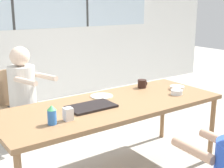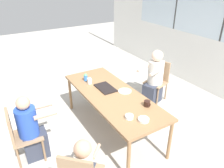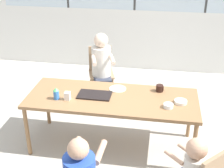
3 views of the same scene
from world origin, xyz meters
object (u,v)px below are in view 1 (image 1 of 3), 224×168
at_px(sippy_cup, 52,115).
at_px(bowl_cereal, 177,88).
at_px(chair_for_woman_green_shirt, 16,98).
at_px(person_woman_green_shirt, 25,99).
at_px(milk_carton_small, 68,114).
at_px(coffee_mug, 142,84).
at_px(bowl_white_shallow, 177,92).

xyz_separation_m(sippy_cup, bowl_cereal, (1.49, 0.15, -0.06)).
xyz_separation_m(chair_for_woman_green_shirt, bowl_cereal, (1.26, -1.41, 0.24)).
bearing_deg(bowl_cereal, chair_for_woman_green_shirt, 131.64).
height_order(person_woman_green_shirt, sippy_cup, person_woman_green_shirt).
bearing_deg(bowl_cereal, milk_carton_small, -174.14).
bearing_deg(sippy_cup, person_woman_green_shirt, 78.67).
bearing_deg(bowl_cereal, person_woman_green_shirt, 133.92).
bearing_deg(chair_for_woman_green_shirt, person_woman_green_shirt, 90.00).
bearing_deg(coffee_mug, bowl_white_shallow, -74.26).
xyz_separation_m(chair_for_woman_green_shirt, coffee_mug, (1.00, -1.15, 0.27)).
bearing_deg(chair_for_woman_green_shirt, sippy_cup, 64.58).
relative_size(milk_carton_small, bowl_cereal, 0.66).
distance_m(coffee_mug, bowl_white_shallow, 0.41).
bearing_deg(milk_carton_small, bowl_cereal, 5.86).
distance_m(milk_carton_small, bowl_cereal, 1.36).
relative_size(chair_for_woman_green_shirt, sippy_cup, 5.62).
distance_m(coffee_mug, sippy_cup, 1.30).
height_order(sippy_cup, bowl_cereal, sippy_cup).
height_order(person_woman_green_shirt, bowl_cereal, person_woman_green_shirt).
bearing_deg(person_woman_green_shirt, coffee_mug, 116.97).
relative_size(person_woman_green_shirt, bowl_cereal, 7.46).
height_order(chair_for_woman_green_shirt, bowl_cereal, chair_for_woman_green_shirt).
distance_m(sippy_cup, milk_carton_small, 0.14).
xyz_separation_m(chair_for_woman_green_shirt, milk_carton_small, (-0.09, -1.55, 0.27)).
bearing_deg(coffee_mug, bowl_cereal, -46.05).
bearing_deg(coffee_mug, milk_carton_small, -159.77).
distance_m(person_woman_green_shirt, milk_carton_small, 1.42).
bearing_deg(person_woman_green_shirt, chair_for_woman_green_shirt, -90.00).
bearing_deg(bowl_white_shallow, coffee_mug, 105.74).
bearing_deg(bowl_cereal, sippy_cup, -174.43).
bearing_deg(coffee_mug, person_woman_green_shirt, 133.91).
distance_m(bowl_white_shallow, bowl_cereal, 0.19).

